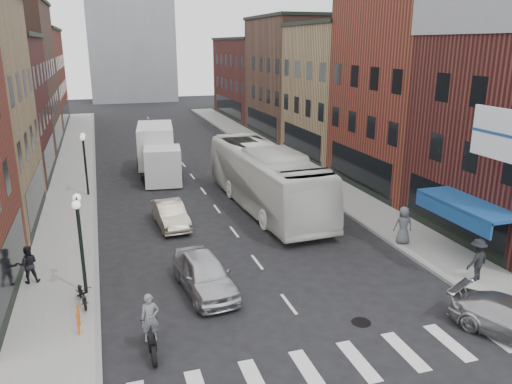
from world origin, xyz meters
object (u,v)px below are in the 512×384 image
at_px(sedan_left_far, 170,214).
at_px(bike_rack, 78,319).
at_px(motorcycle_rider, 151,326).
at_px(ped_right_c, 403,225).
at_px(parked_bicycle, 82,294).
at_px(streetlamp_near, 79,227).
at_px(sedan_left_near, 205,274).
at_px(streetlamp_far, 84,153).
at_px(box_truck, 158,152).
at_px(ped_left_solo, 28,264).
at_px(billboard_sign, 503,136).
at_px(ped_right_a, 477,260).
at_px(transit_bus, 265,178).

bearing_deg(sedan_left_far, bike_rack, -119.32).
height_order(motorcycle_rider, ped_right_c, motorcycle_rider).
height_order(parked_bicycle, ped_right_c, ped_right_c).
relative_size(streetlamp_near, sedan_left_far, 1.01).
bearing_deg(sedan_left_far, motorcycle_rider, -105.22).
bearing_deg(motorcycle_rider, sedan_left_near, 56.49).
distance_m(streetlamp_far, box_truck, 6.56).
height_order(bike_rack, motorcycle_rider, motorcycle_rider).
relative_size(streetlamp_far, sedan_left_far, 1.01).
bearing_deg(streetlamp_far, ped_right_c, -41.95).
distance_m(streetlamp_near, box_truck, 18.76).
height_order(streetlamp_far, ped_left_solo, streetlamp_far).
distance_m(billboard_sign, streetlamp_near, 16.68).
bearing_deg(billboard_sign, bike_rack, 177.17).
bearing_deg(ped_right_c, billboard_sign, 118.67).
relative_size(ped_left_solo, ped_right_a, 0.88).
bearing_deg(motorcycle_rider, billboard_sign, 5.77).
bearing_deg(transit_bus, streetlamp_far, 149.10).
relative_size(streetlamp_near, box_truck, 0.48).
bearing_deg(box_truck, transit_bus, -54.67).
bearing_deg(transit_bus, motorcycle_rider, -124.81).
bearing_deg(box_truck, ped_right_a, -57.83).
bearing_deg(parked_bicycle, billboard_sign, -20.54).
xyz_separation_m(streetlamp_near, sedan_left_far, (4.32, 6.90, -2.24)).
xyz_separation_m(transit_bus, sedan_left_near, (-5.74, -9.45, -1.10)).
relative_size(box_truck, parked_bicycle, 5.33).
height_order(billboard_sign, streetlamp_far, billboard_sign).
height_order(transit_bus, ped_left_solo, transit_bus).
bearing_deg(sedan_left_near, ped_left_solo, 152.37).
bearing_deg(streetlamp_far, ped_right_a, -48.89).
bearing_deg(sedan_left_near, motorcycle_rider, -130.72).
relative_size(streetlamp_far, sedan_left_near, 0.92).
bearing_deg(sedan_left_far, ped_right_a, -47.70).
bearing_deg(streetlamp_far, parked_bicycle, -90.39).
relative_size(billboard_sign, parked_bicycle, 2.29).
distance_m(billboard_sign, ped_right_a, 5.11).
distance_m(sedan_left_near, ped_right_a, 11.20).
bearing_deg(streetlamp_near, ped_left_solo, 142.74).
distance_m(box_truck, sedan_left_far, 11.22).
height_order(box_truck, parked_bicycle, box_truck).
bearing_deg(streetlamp_near, transit_bus, 39.37).
distance_m(streetlamp_near, ped_right_c, 14.93).
xyz_separation_m(streetlamp_far, motorcycle_rider, (2.06, -18.62, -1.92)).
height_order(bike_rack, ped_right_a, ped_right_a).
bearing_deg(ped_left_solo, billboard_sign, 160.88).
relative_size(box_truck, motorcycle_rider, 4.09).
relative_size(bike_rack, ped_right_c, 0.43).
bearing_deg(bike_rack, ped_left_solo, 114.57).
xyz_separation_m(bike_rack, box_truck, (5.25, 20.74, 1.26)).
relative_size(billboard_sign, streetlamp_near, 0.90).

